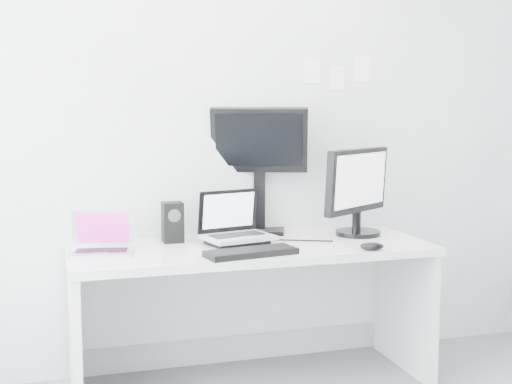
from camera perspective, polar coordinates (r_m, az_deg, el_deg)
back_wall at (r=3.81m, az=-1.89°, el=5.87°), size 3.60×0.00×3.60m
desk at (r=3.63m, az=-0.40°, el=-9.97°), size 1.80×0.70×0.73m
macbook at (r=3.37m, az=-12.43°, el=-3.18°), size 0.32×0.27×0.22m
speaker at (r=3.63m, az=-6.76°, el=-2.44°), size 0.12×0.12×0.21m
dell_laptop at (r=3.54m, az=-1.44°, el=-2.05°), size 0.38×0.33×0.28m
rear_monitor at (r=3.83m, az=0.27°, el=1.87°), size 0.55×0.35×0.71m
samsung_monitor at (r=3.82m, az=8.31°, el=0.11°), size 0.57×0.49×0.48m
keyboard at (r=3.30m, az=-0.40°, el=-4.91°), size 0.45×0.22×0.03m
mouse at (r=3.46m, az=9.36°, el=-4.35°), size 0.13×0.10×0.04m
wall_note_0 at (r=3.95m, az=4.54°, el=9.81°), size 0.10×0.00×0.14m
wall_note_1 at (r=4.00m, az=6.56°, el=9.17°), size 0.09×0.00×0.13m
wall_note_2 at (r=4.07m, az=8.54°, el=9.81°), size 0.10×0.00×0.14m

